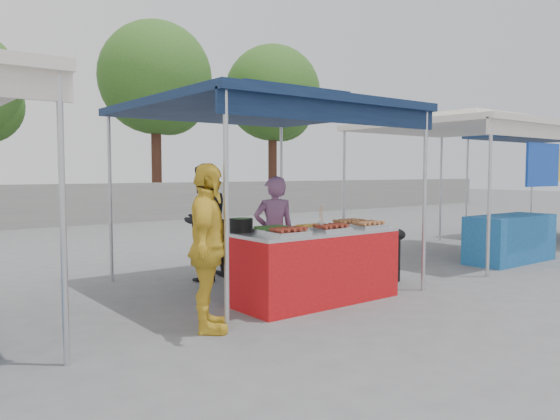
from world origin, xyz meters
TOP-DOWN VIEW (x-y plane):
  - ground_plane at (0.00, 0.00)m, footprint 80.00×80.00m
  - back_wall at (0.00, 11.00)m, footprint 40.00×0.25m
  - main_canopy at (0.00, 0.97)m, footprint 3.20×3.20m
  - neighbor_stall_right at (4.50, 0.57)m, footprint 3.20×3.20m
  - tree_2 at (4.44, 13.43)m, footprint 4.01×4.01m
  - tree_3 at (9.59, 13.33)m, footprint 3.93×3.93m
  - vendor_table at (0.00, -0.10)m, footprint 2.00×0.80m
  - food_tray_fl at (-0.61, -0.34)m, footprint 0.42×0.30m
  - food_tray_fm at (0.00, -0.34)m, footprint 0.42×0.30m
  - food_tray_fr at (0.63, -0.33)m, footprint 0.42×0.30m
  - food_tray_bl at (-0.57, -0.00)m, footprint 0.42×0.30m
  - food_tray_bm at (-0.02, -0.05)m, footprint 0.42×0.30m
  - food_tray_br at (0.62, -0.01)m, footprint 0.42×0.30m
  - cooking_pot at (-0.81, 0.28)m, footprint 0.27×0.27m
  - skewer_cup at (-0.07, -0.26)m, footprint 0.09×0.09m
  - wok_burner at (1.64, 0.20)m, footprint 0.45×0.45m
  - crate_left at (-0.28, 0.63)m, footprint 0.48×0.34m
  - crate_right at (0.21, 0.55)m, footprint 0.46×0.32m
  - crate_stacked at (0.21, 0.55)m, footprint 0.43×0.30m
  - vendor_woman at (-0.02, 0.69)m, footprint 0.63×0.53m
  - helper_man at (-0.39, 1.85)m, footprint 0.99×0.91m
  - customer_person at (-1.64, -0.39)m, footprint 0.87×1.00m

SIDE VIEW (x-z plane):
  - ground_plane at x=0.00m, z-range 0.00..0.00m
  - crate_right at x=0.21m, z-range 0.00..0.28m
  - crate_left at x=-0.28m, z-range 0.00..0.29m
  - crate_stacked at x=0.21m, z-range 0.28..0.53m
  - vendor_table at x=0.00m, z-range 0.00..0.85m
  - wok_burner at x=1.64m, z-range 0.07..0.83m
  - back_wall at x=0.00m, z-range 0.00..1.20m
  - vendor_woman at x=-0.02m, z-range 0.00..1.48m
  - customer_person at x=-1.64m, z-range 0.00..1.62m
  - helper_man at x=-0.39m, z-range 0.00..1.66m
  - food_tray_fl at x=-0.61m, z-range 0.85..0.92m
  - food_tray_fm at x=0.00m, z-range 0.85..0.92m
  - food_tray_fr at x=0.63m, z-range 0.85..0.92m
  - food_tray_bl at x=-0.57m, z-range 0.85..0.92m
  - food_tray_bm at x=-0.02m, z-range 0.85..0.92m
  - food_tray_br at x=0.62m, z-range 0.85..0.92m
  - skewer_cup at x=-0.07m, z-range 0.85..0.96m
  - cooking_pot at x=-0.81m, z-range 0.85..1.01m
  - neighbor_stall_right at x=4.50m, z-range 0.32..2.89m
  - main_canopy at x=0.00m, z-range 1.08..3.65m
  - tree_3 at x=9.59m, z-range 1.24..8.00m
  - tree_2 at x=4.44m, z-range 1.27..8.15m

